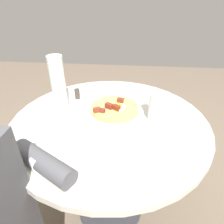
# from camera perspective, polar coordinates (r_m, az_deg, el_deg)

# --- Properties ---
(ground_plane) EXTENTS (6.00, 6.00, 0.00)m
(ground_plane) POSITION_cam_1_polar(r_m,az_deg,el_deg) (1.45, -0.56, -26.01)
(ground_plane) COLOR #6B5B4C
(dining_table) EXTENTS (0.94, 0.94, 0.71)m
(dining_table) POSITION_cam_1_polar(r_m,az_deg,el_deg) (1.03, -0.72, -9.72)
(dining_table) COLOR beige
(dining_table) RESTS_ON ground_plane
(pizza_plate) EXTENTS (0.29, 0.29, 0.01)m
(pizza_plate) POSITION_cam_1_polar(r_m,az_deg,el_deg) (0.97, 0.75, 0.17)
(pizza_plate) COLOR white
(pizza_plate) RESTS_ON dining_table
(breakfast_pizza) EXTENTS (0.24, 0.24, 0.05)m
(breakfast_pizza) POSITION_cam_1_polar(r_m,az_deg,el_deg) (0.96, 0.74, 1.09)
(breakfast_pizza) COLOR tan
(breakfast_pizza) RESTS_ON pizza_plate
(bread_plate) EXTENTS (0.19, 0.19, 0.01)m
(bread_plate) POSITION_cam_1_polar(r_m,az_deg,el_deg) (0.79, -13.00, -9.41)
(bread_plate) COLOR silver
(bread_plate) RESTS_ON dining_table
(napkin) EXTENTS (0.18, 0.20, 0.00)m
(napkin) POSITION_cam_1_polar(r_m,az_deg,el_deg) (0.79, 17.78, -10.52)
(napkin) COLOR white
(napkin) RESTS_ON dining_table
(fork) EXTENTS (0.06, 0.18, 0.00)m
(fork) POSITION_cam_1_polar(r_m,az_deg,el_deg) (0.81, 17.99, -9.47)
(fork) COLOR silver
(fork) RESTS_ON napkin
(knife) EXTENTS (0.06, 0.18, 0.00)m
(knife) POSITION_cam_1_polar(r_m,az_deg,el_deg) (0.78, 17.66, -11.12)
(knife) COLOR silver
(knife) RESTS_ON napkin
(water_glass) EXTENTS (0.07, 0.07, 0.13)m
(water_glass) POSITION_cam_1_polar(r_m,az_deg,el_deg) (0.91, 12.91, 1.45)
(water_glass) COLOR silver
(water_glass) RESTS_ON dining_table
(water_bottle) EXTENTS (0.07, 0.07, 0.28)m
(water_bottle) POSITION_cam_1_polar(r_m,az_deg,el_deg) (0.98, -15.63, 7.99)
(water_bottle) COLOR silver
(water_bottle) RESTS_ON dining_table
(salt_shaker) EXTENTS (0.03, 0.03, 0.06)m
(salt_shaker) POSITION_cam_1_polar(r_m,az_deg,el_deg) (0.71, -21.80, -14.44)
(salt_shaker) COLOR white
(salt_shaker) RESTS_ON dining_table
(pepper_shaker) EXTENTS (0.03, 0.03, 0.06)m
(pepper_shaker) POSITION_cam_1_polar(r_m,az_deg,el_deg) (1.12, -10.26, 5.32)
(pepper_shaker) COLOR #3F3833
(pepper_shaker) RESTS_ON dining_table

